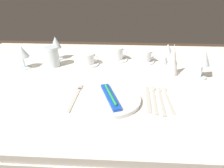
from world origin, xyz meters
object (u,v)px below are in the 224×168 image
dinner_plate (110,100)px  dinner_knife (148,99)px  wine_glass_left (56,44)px  toothbrush_package (110,96)px  spoon_soup (154,96)px  wine_glass_right (167,51)px  coffee_cup_left (88,58)px  drink_tumbler (52,57)px  wine_glass_centre (22,53)px  coffee_cup_far (145,56)px  coffee_cup_right (116,53)px  spoon_dessert (160,97)px  napkin_folded (172,60)px  spoon_tea (167,96)px  wine_glass_far (204,59)px  fork_outer (76,96)px

dinner_plate → dinner_knife: 0.17m
dinner_knife → wine_glass_left: 0.71m
toothbrush_package → spoon_soup: toothbrush_package is taller
wine_glass_right → coffee_cup_left: bearing=-179.0°
drink_tumbler → spoon_soup: bearing=-29.4°
wine_glass_centre → wine_glass_left: 0.21m
coffee_cup_far → wine_glass_centre: (-0.70, -0.13, 0.05)m
coffee_cup_left → coffee_cup_right: bearing=24.8°
spoon_dessert → napkin_folded: napkin_folded is taller
dinner_plate → napkin_folded: bearing=42.6°
dinner_knife → drink_tumbler: (-0.53, 0.34, 0.06)m
coffee_cup_far → spoon_soup: bearing=-88.5°
spoon_tea → coffee_cup_left: bearing=139.9°
coffee_cup_far → wine_glass_right: (0.12, -0.05, 0.05)m
wine_glass_far → spoon_soup: bearing=-143.0°
wine_glass_right → dinner_knife: bearing=-110.0°
toothbrush_package → wine_glass_right: bearing=53.0°
wine_glass_left → fork_outer: bearing=-64.6°
dinner_plate → spoon_tea: size_ratio=1.21×
dinner_knife → wine_glass_far: bearing=38.1°
dinner_plate → drink_tumbler: size_ratio=2.23×
toothbrush_package → wine_glass_far: (0.46, 0.25, 0.08)m
dinner_knife → spoon_dessert: bearing=19.8°
dinner_knife → spoon_tea: size_ratio=1.00×
toothbrush_package → drink_tumbler: drink_tumbler is taller
spoon_tea → coffee_cup_right: 0.49m
toothbrush_package → spoon_soup: 0.20m
spoon_dessert → wine_glass_far: 0.34m
fork_outer → dinner_plate: bearing=-10.4°
toothbrush_package → fork_outer: 0.16m
spoon_dessert → wine_glass_left: 0.74m
spoon_dessert → coffee_cup_left: 0.52m
toothbrush_package → coffee_cup_far: bearing=68.1°
fork_outer → napkin_folded: (0.47, 0.26, 0.08)m
coffee_cup_left → dinner_plate: bearing=-68.0°
spoon_tea → coffee_cup_far: bearing=99.6°
toothbrush_package → wine_glass_left: 0.61m
dinner_knife → wine_glass_left: bearing=139.7°
wine_glass_centre → wine_glass_far: size_ratio=0.87×
coffee_cup_right → toothbrush_package: bearing=-90.9°
fork_outer → napkin_folded: size_ratio=1.33×
coffee_cup_right → coffee_cup_left: bearing=-155.2°
dinner_plate → spoon_dessert: 0.22m
coffee_cup_left → coffee_cup_right: (0.17, 0.08, 0.01)m
wine_glass_far → wine_glass_left: bearing=165.0°
spoon_soup → dinner_knife: bearing=-133.2°
fork_outer → coffee_cup_far: (0.34, 0.42, 0.04)m
toothbrush_package → spoon_dessert: (0.22, 0.04, -0.02)m
spoon_tea → drink_tumbler: drink_tumbler is taller
drink_tumbler → napkin_folded: napkin_folded is taller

